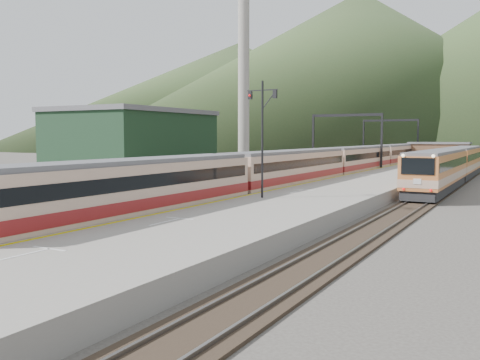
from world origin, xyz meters
The scene contains 17 objects.
track_main centered at (0.00, 40.00, 0.07)m, with size 2.60×200.00×0.23m.
track_far centered at (-5.00, 40.00, 0.07)m, with size 2.60×200.00×0.23m.
track_second centered at (11.50, 40.00, 0.07)m, with size 2.60×200.00×0.23m.
platform centered at (5.60, 38.00, 0.50)m, with size 8.00×100.00×1.00m, color gray.
gantry_near centered at (-2.85, 55.00, 5.59)m, with size 9.55×0.25×8.00m.
gantry_far centered at (-2.85, 80.00, 5.59)m, with size 9.55×0.25×8.00m.
warehouse centered at (-28.00, 42.00, 4.32)m, with size 14.50×20.50×8.60m.
smokestack centered at (-22.00, 62.00, 15.00)m, with size 1.80×1.80×30.00m, color #9E998E.
station_shed centered at (5.60, 78.00, 2.57)m, with size 9.40×4.40×3.10m.
hill_a centered at (-40.00, 190.00, 30.00)m, with size 180.00×180.00×60.00m, color #334B26.
hill_d centered at (-120.00, 240.00, 27.50)m, with size 200.00×200.00×55.00m, color #334B26.
main_train centered at (0.00, 50.74, 2.12)m, with size 3.09×105.96×3.77m.
second_train centered at (11.50, 45.32, 1.96)m, with size 2.84×38.72×3.47m.
signal_mast centered at (3.36, 17.11, 5.56)m, with size 2.20×0.26×7.52m.
short_signal_b centered at (-3.52, 33.38, 1.46)m, with size 0.24×0.19×2.27m.
short_signal_c centered at (-6.78, 16.98, 1.46)m, with size 0.26×0.23×2.27m.
worker centered at (-4.81, 9.87, 0.94)m, with size 0.69×0.45×1.88m, color black.
Camera 1 is at (18.58, -13.91, 4.93)m, focal length 40.00 mm.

